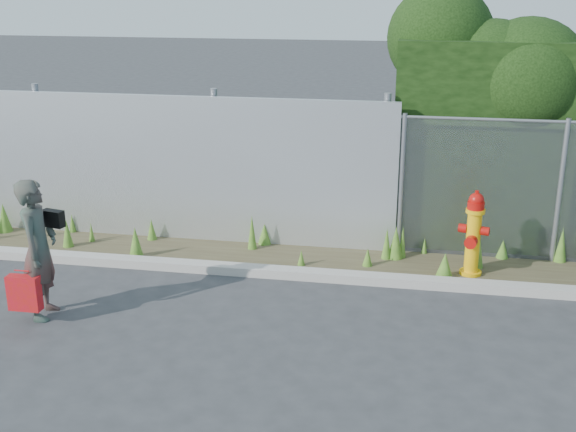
% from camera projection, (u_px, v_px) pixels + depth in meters
% --- Properties ---
extents(ground, '(80.00, 80.00, 0.00)m').
position_uv_depth(ground, '(292.00, 343.00, 7.94)').
color(ground, '#333335').
rests_on(ground, ground).
extents(curb, '(16.00, 0.22, 0.12)m').
position_uv_depth(curb, '(315.00, 275.00, 9.60)').
color(curb, '#A69F96').
rests_on(curb, ground).
extents(weed_strip, '(16.00, 1.28, 0.53)m').
position_uv_depth(weed_strip, '(362.00, 253.00, 10.16)').
color(weed_strip, '#463D28').
rests_on(weed_strip, ground).
extents(corrugated_fence, '(8.50, 0.21, 2.30)m').
position_uv_depth(corrugated_fence, '(116.00, 166.00, 10.94)').
color(corrugated_fence, silver).
rests_on(corrugated_fence, ground).
extents(fire_hydrant, '(0.40, 0.36, 1.19)m').
position_uv_depth(fire_hydrant, '(473.00, 235.00, 9.56)').
color(fire_hydrant, yellow).
rests_on(fire_hydrant, ground).
extents(woman, '(0.48, 0.66, 1.67)m').
position_uv_depth(woman, '(39.00, 249.00, 8.34)').
color(woman, '#0F6451').
rests_on(woman, ground).
extents(red_tote_bag, '(0.37, 0.14, 0.49)m').
position_uv_depth(red_tote_bag, '(24.00, 293.00, 8.25)').
color(red_tote_bag, red).
extents(black_shoulder_bag, '(0.26, 0.11, 0.20)m').
position_uv_depth(black_shoulder_bag, '(53.00, 218.00, 8.40)').
color(black_shoulder_bag, black).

